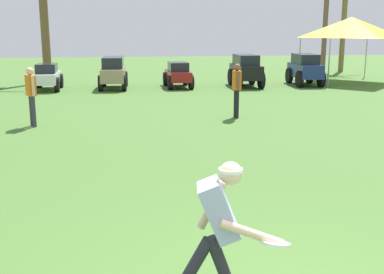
# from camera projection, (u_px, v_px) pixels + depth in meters

# --- Properties ---
(frisbee_thrower) EXTENTS (1.08, 0.56, 1.42)m
(frisbee_thrower) POSITION_uv_depth(u_px,v_px,m) (218.00, 228.00, 4.37)
(frisbee_thrower) COLOR #23232D
(frisbee_thrower) RESTS_ON ground_plane
(frisbee_in_flight) EXTENTS (0.36, 0.36, 0.09)m
(frisbee_in_flight) POSITION_uv_depth(u_px,v_px,m) (276.00, 243.00, 4.19)
(frisbee_in_flight) COLOR white
(teammate_near_sideline) EXTENTS (0.33, 0.48, 1.56)m
(teammate_near_sideline) POSITION_uv_depth(u_px,v_px,m) (31.00, 91.00, 12.59)
(teammate_near_sideline) COLOR #33333D
(teammate_near_sideline) RESTS_ON ground_plane
(teammate_midfield) EXTENTS (0.20, 0.49, 1.56)m
(teammate_midfield) POSITION_uv_depth(u_px,v_px,m) (237.00, 85.00, 13.82)
(teammate_midfield) COLOR black
(teammate_midfield) RESTS_ON ground_plane
(parked_car_slot_b) EXTENTS (1.13, 2.22, 1.10)m
(parked_car_slot_b) POSITION_uv_depth(u_px,v_px,m) (47.00, 76.00, 20.08)
(parked_car_slot_b) COLOR silver
(parked_car_slot_b) RESTS_ON ground_plane
(parked_car_slot_c) EXTENTS (1.23, 2.44, 1.34)m
(parked_car_slot_c) POSITION_uv_depth(u_px,v_px,m) (113.00, 72.00, 20.54)
(parked_car_slot_c) COLOR #998466
(parked_car_slot_c) RESTS_ON ground_plane
(parked_car_slot_d) EXTENTS (1.16, 2.23, 1.10)m
(parked_car_slot_d) POSITION_uv_depth(u_px,v_px,m) (178.00, 74.00, 20.95)
(parked_car_slot_d) COLOR maroon
(parked_car_slot_d) RESTS_ON ground_plane
(parked_car_slot_e) EXTENTS (1.17, 2.35, 1.40)m
(parked_car_slot_e) POSITION_uv_depth(u_px,v_px,m) (246.00, 70.00, 21.22)
(parked_car_slot_e) COLOR black
(parked_car_slot_e) RESTS_ON ground_plane
(parked_car_slot_f) EXTENTS (1.27, 2.39, 1.40)m
(parked_car_slot_f) POSITION_uv_depth(u_px,v_px,m) (305.00, 69.00, 21.75)
(parked_car_slot_f) COLOR navy
(parked_car_slot_f) RESTS_ON ground_plane
(palm_tree_left_of_centre) EXTENTS (3.34, 3.09, 5.49)m
(palm_tree_left_of_centre) POSITION_uv_depth(u_px,v_px,m) (327.00, 11.00, 27.86)
(palm_tree_left_of_centre) COLOR brown
(palm_tree_left_of_centre) RESTS_ON ground_plane
(palm_tree_right_of_centre) EXTENTS (3.43, 2.87, 5.53)m
(palm_tree_right_of_centre) POSITION_uv_depth(u_px,v_px,m) (344.00, 13.00, 27.74)
(palm_tree_right_of_centre) COLOR brown
(palm_tree_right_of_centre) RESTS_ON ground_plane
(event_tent) EXTENTS (3.78, 3.78, 3.04)m
(event_tent) POSITION_uv_depth(u_px,v_px,m) (351.00, 27.00, 22.65)
(event_tent) COLOR #B2B5BA
(event_tent) RESTS_ON ground_plane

